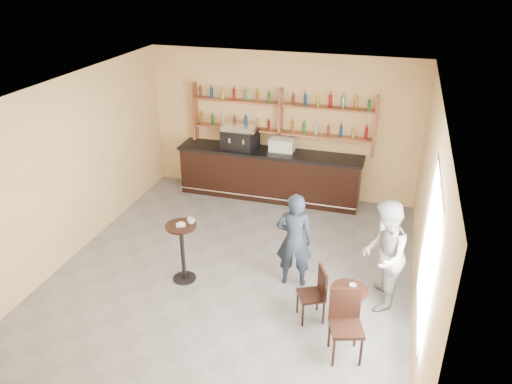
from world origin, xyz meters
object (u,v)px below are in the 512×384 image
(chair_south, at_px, (346,327))
(patron_second, at_px, (383,255))
(espresso_machine, at_px, (240,137))
(pedestal_table, at_px, (183,253))
(cafe_table, at_px, (347,308))
(pastry_case, at_px, (282,145))
(man_main, at_px, (294,240))
(bar_counter, at_px, (269,174))
(chair_west, at_px, (311,295))

(chair_south, distance_m, patron_second, 1.42)
(espresso_machine, distance_m, pedestal_table, 3.60)
(cafe_table, bearing_deg, patron_second, 59.51)
(pastry_case, height_order, patron_second, patron_second)
(pedestal_table, relative_size, man_main, 0.64)
(espresso_machine, height_order, cafe_table, espresso_machine)
(pedestal_table, xyz_separation_m, patron_second, (3.21, 0.27, 0.37))
(bar_counter, distance_m, cafe_table, 4.54)
(cafe_table, xyz_separation_m, patron_second, (0.42, 0.71, 0.56))
(pedestal_table, bearing_deg, cafe_table, -9.03)
(pedestal_table, bearing_deg, pastry_case, 76.43)
(espresso_machine, relative_size, man_main, 0.45)
(bar_counter, height_order, espresso_machine, espresso_machine)
(bar_counter, bearing_deg, espresso_machine, 180.00)
(cafe_table, distance_m, chair_south, 0.62)
(chair_south, bearing_deg, patron_second, 56.73)
(cafe_table, xyz_separation_m, chair_west, (-0.55, 0.05, 0.09))
(espresso_machine, xyz_separation_m, pastry_case, (0.96, 0.00, -0.11))
(man_main, xyz_separation_m, patron_second, (1.42, -0.16, 0.07))
(bar_counter, height_order, cafe_table, bar_counter)
(chair_west, bearing_deg, man_main, -177.82)
(pastry_case, bearing_deg, chair_west, -71.77)
(bar_counter, relative_size, espresso_machine, 5.46)
(chair_south, bearing_deg, cafe_table, 77.18)
(espresso_machine, bearing_deg, man_main, -48.42)
(bar_counter, xyz_separation_m, chair_south, (2.29, -4.54, -0.06))
(pastry_case, distance_m, cafe_table, 4.49)
(cafe_table, bearing_deg, pastry_case, 116.37)
(bar_counter, bearing_deg, pedestal_table, -99.07)
(pedestal_table, distance_m, patron_second, 3.25)
(bar_counter, xyz_separation_m, pedestal_table, (-0.56, -3.49, -0.03))
(cafe_table, height_order, chair_south, chair_south)
(chair_west, distance_m, chair_south, 0.89)
(pastry_case, relative_size, man_main, 0.33)
(chair_west, bearing_deg, espresso_machine, -175.21)
(pedestal_table, xyz_separation_m, chair_west, (2.25, -0.39, -0.10))
(espresso_machine, xyz_separation_m, patron_second, (3.33, -3.23, -0.48))
(pedestal_table, height_order, chair_south, pedestal_table)
(bar_counter, distance_m, chair_west, 4.24)
(man_main, bearing_deg, pedestal_table, 5.98)
(cafe_table, bearing_deg, man_main, 138.92)
(chair_south, bearing_deg, bar_counter, 99.17)
(man_main, distance_m, cafe_table, 1.41)
(pastry_case, distance_m, chair_west, 4.22)
(espresso_machine, bearing_deg, bar_counter, 9.60)
(espresso_machine, xyz_separation_m, chair_west, (2.37, -3.89, -0.95))
(bar_counter, relative_size, man_main, 2.48)
(man_main, distance_m, patron_second, 1.43)
(pastry_case, xyz_separation_m, chair_west, (1.40, -3.89, -0.84))
(bar_counter, xyz_separation_m, pastry_case, (0.29, 0.00, 0.72))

